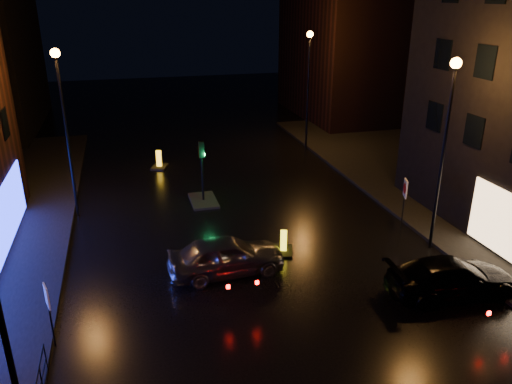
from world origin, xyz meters
TOP-DOWN VIEW (x-y plane):
  - ground at (0.00, 0.00)m, footprint 120.00×120.00m
  - building_far_right at (15.00, 32.00)m, footprint 8.00×14.00m
  - street_lamp_lfar at (-7.80, 14.00)m, footprint 0.44×0.44m
  - street_lamp_rnear at (7.80, 6.00)m, footprint 0.44×0.44m
  - street_lamp_rfar at (7.80, 22.00)m, footprint 0.44×0.44m
  - traffic_signal at (-1.20, 14.00)m, footprint 1.40×2.40m
  - silver_hatchback at (-1.55, 6.21)m, footprint 4.80×2.12m
  - dark_sedan at (6.33, 2.46)m, footprint 5.11×2.36m
  - bollard_near at (1.25, 7.30)m, footprint 1.14×1.39m
  - bollard_far at (-3.04, 20.54)m, footprint 1.30×1.57m
  - road_sign_left at (-7.90, 3.18)m, footprint 0.21×0.54m
  - road_sign_right at (7.45, 7.93)m, footprint 0.27×0.61m

SIDE VIEW (x-z plane):
  - ground at x=0.00m, z-range 0.00..0.00m
  - bollard_near at x=1.25m, z-range -0.30..0.76m
  - bollard_far at x=-3.04m, z-range -0.33..0.84m
  - traffic_signal at x=-1.20m, z-range -1.22..2.23m
  - dark_sedan at x=6.33m, z-range 0.00..1.45m
  - silver_hatchback at x=-1.55m, z-range 0.00..1.61m
  - road_sign_left at x=-7.90m, z-range 0.57..2.83m
  - road_sign_right at x=7.45m, z-range 0.65..3.25m
  - street_lamp_lfar at x=-7.80m, z-range 1.38..9.75m
  - street_lamp_rnear at x=7.80m, z-range 1.38..9.75m
  - street_lamp_rfar at x=7.80m, z-range 1.38..9.75m
  - building_far_right at x=15.00m, z-range 0.00..12.00m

